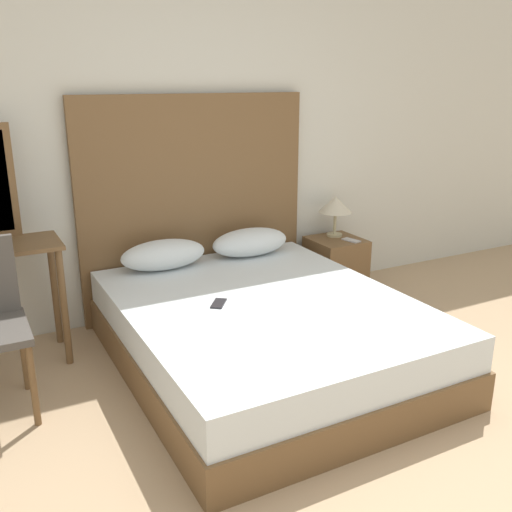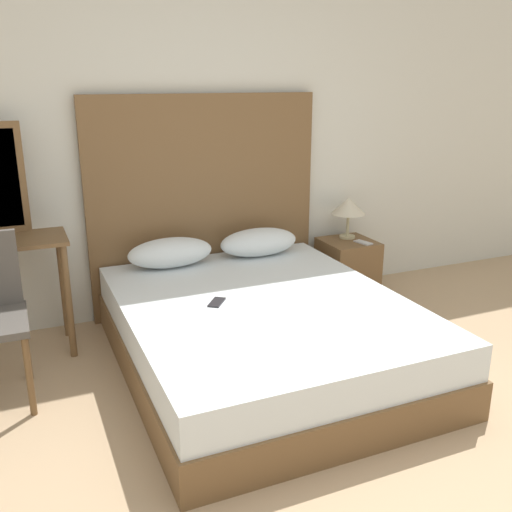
{
  "view_description": "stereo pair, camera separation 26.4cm",
  "coord_description": "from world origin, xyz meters",
  "px_view_note": "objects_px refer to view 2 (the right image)",
  "views": [
    {
      "loc": [
        -1.49,
        -1.4,
        1.73
      ],
      "look_at": [
        0.07,
        1.54,
        0.69
      ],
      "focal_mm": 40.0,
      "sensor_mm": 36.0,
      "label": 1
    },
    {
      "loc": [
        -1.25,
        -1.51,
        1.73
      ],
      "look_at": [
        0.07,
        1.54,
        0.69
      ],
      "focal_mm": 40.0,
      "sensor_mm": 36.0,
      "label": 2
    }
  ],
  "objects_px": {
    "bed": "(263,333)",
    "phone_on_bed": "(217,302)",
    "nightstand": "(347,268)",
    "phone_on_nightstand": "(363,242)",
    "table_lamp": "(349,207)"
  },
  "relations": [
    {
      "from": "phone_on_bed",
      "to": "phone_on_nightstand",
      "type": "bearing_deg",
      "value": 24.23
    },
    {
      "from": "phone_on_nightstand",
      "to": "bed",
      "type": "bearing_deg",
      "value": -148.82
    },
    {
      "from": "phone_on_bed",
      "to": "table_lamp",
      "type": "xyz_separation_m",
      "value": [
        1.45,
        0.85,
        0.28
      ]
    },
    {
      "from": "nightstand",
      "to": "bed",
      "type": "bearing_deg",
      "value": -143.7
    },
    {
      "from": "nightstand",
      "to": "phone_on_bed",
      "type": "bearing_deg",
      "value": -151.35
    },
    {
      "from": "phone_on_bed",
      "to": "table_lamp",
      "type": "distance_m",
      "value": 1.7
    },
    {
      "from": "bed",
      "to": "phone_on_bed",
      "type": "distance_m",
      "value": 0.36
    },
    {
      "from": "phone_on_bed",
      "to": "nightstand",
      "type": "distance_m",
      "value": 1.62
    },
    {
      "from": "bed",
      "to": "table_lamp",
      "type": "height_order",
      "value": "table_lamp"
    },
    {
      "from": "table_lamp",
      "to": "phone_on_nightstand",
      "type": "bearing_deg",
      "value": -79.71
    },
    {
      "from": "bed",
      "to": "phone_on_nightstand",
      "type": "relative_size",
      "value": 12.87
    },
    {
      "from": "nightstand",
      "to": "table_lamp",
      "type": "distance_m",
      "value": 0.5
    },
    {
      "from": "nightstand",
      "to": "phone_on_nightstand",
      "type": "distance_m",
      "value": 0.27
    },
    {
      "from": "nightstand",
      "to": "table_lamp",
      "type": "height_order",
      "value": "table_lamp"
    },
    {
      "from": "phone_on_bed",
      "to": "phone_on_nightstand",
      "type": "distance_m",
      "value": 1.62
    }
  ]
}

